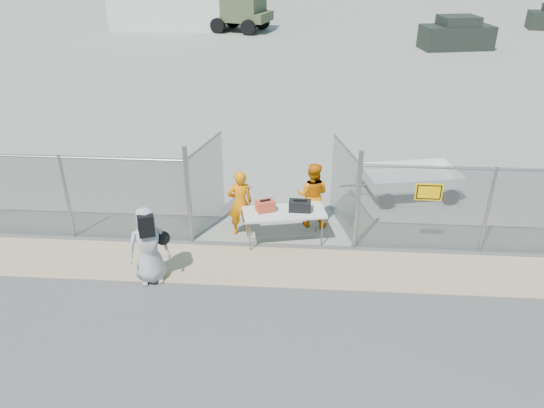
# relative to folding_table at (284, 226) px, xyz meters

# --- Properties ---
(ground) EXTENTS (160.00, 160.00, 0.00)m
(ground) POSITION_rel_folding_table_xyz_m (-0.28, -2.14, -0.42)
(ground) COLOR #424141
(tarmac_inside) EXTENTS (160.00, 80.00, 0.01)m
(tarmac_inside) POSITION_rel_folding_table_xyz_m (-0.28, 39.86, -0.41)
(tarmac_inside) COLOR gray
(tarmac_inside) RESTS_ON ground
(dirt_strip) EXTENTS (44.00, 1.60, 0.01)m
(dirt_strip) POSITION_rel_folding_table_xyz_m (-0.28, -1.14, -0.41)
(dirt_strip) COLOR tan
(dirt_strip) RESTS_ON ground
(chain_link_fence) EXTENTS (40.00, 0.20, 2.20)m
(chain_link_fence) POSITION_rel_folding_table_xyz_m (-0.28, -0.14, 0.68)
(chain_link_fence) COLOR gray
(chain_link_fence) RESTS_ON ground
(folding_table) EXTENTS (2.10, 1.22, 0.84)m
(folding_table) POSITION_rel_folding_table_xyz_m (0.00, 0.00, 0.00)
(folding_table) COLOR silver
(folding_table) RESTS_ON ground
(orange_bag) EXTENTS (0.51, 0.43, 0.27)m
(orange_bag) POSITION_rel_folding_table_xyz_m (-0.45, -0.01, 0.55)
(orange_bag) COLOR #CE4428
(orange_bag) RESTS_ON folding_table
(black_duffel) EXTENTS (0.54, 0.32, 0.25)m
(black_duffel) POSITION_rel_folding_table_xyz_m (0.38, 0.07, 0.55)
(black_duffel) COLOR black
(black_duffel) RESTS_ON folding_table
(security_worker_left) EXTENTS (0.72, 0.57, 1.73)m
(security_worker_left) POSITION_rel_folding_table_xyz_m (-1.11, 0.31, 0.44)
(security_worker_left) COLOR orange
(security_worker_left) RESTS_ON ground
(security_worker_right) EXTENTS (0.94, 0.78, 1.73)m
(security_worker_right) POSITION_rel_folding_table_xyz_m (0.68, 0.88, 0.45)
(security_worker_right) COLOR orange
(security_worker_right) RESTS_ON ground
(visitor) EXTENTS (1.01, 0.83, 1.78)m
(visitor) POSITION_rel_folding_table_xyz_m (-2.81, -1.82, 0.47)
(visitor) COLOR #9D9D9D
(visitor) RESTS_ON ground
(utility_trailer) EXTENTS (3.70, 2.42, 0.83)m
(utility_trailer) POSITION_rel_folding_table_xyz_m (3.49, 2.82, -0.01)
(utility_trailer) COLOR silver
(utility_trailer) RESTS_ON ground
(military_truck) EXTENTS (7.62, 4.54, 3.42)m
(military_truck) POSITION_rel_folding_table_xyz_m (-6.11, 30.09, 1.29)
(military_truck) COLOR #434D2E
(military_truck) RESTS_ON ground
(parked_vehicle_near) EXTENTS (4.70, 2.81, 1.99)m
(parked_vehicle_near) POSITION_rel_folding_table_xyz_m (9.72, 24.15, 0.57)
(parked_vehicle_near) COLOR black
(parked_vehicle_near) RESTS_ON ground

